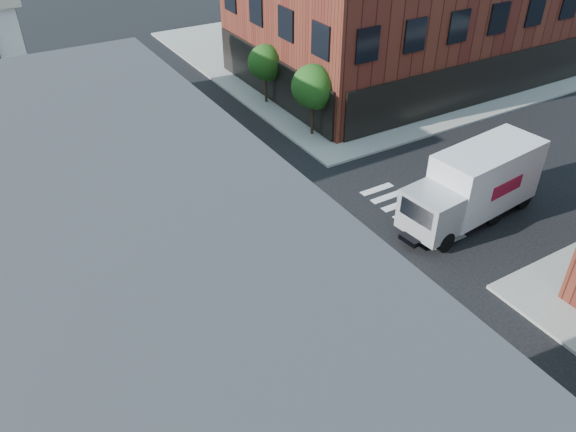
# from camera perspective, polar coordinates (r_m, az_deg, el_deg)

# --- Properties ---
(ground) EXTENTS (120.00, 120.00, 0.00)m
(ground) POSITION_cam_1_polar(r_m,az_deg,el_deg) (25.68, 0.50, -4.24)
(ground) COLOR black
(ground) RESTS_ON ground
(sidewalk_ne) EXTENTS (30.00, 30.00, 0.15)m
(sidewalk_ne) POSITION_cam_1_polar(r_m,az_deg,el_deg) (51.92, 8.62, 16.20)
(sidewalk_ne) COLOR gray
(sidewalk_ne) RESTS_ON ground
(tree_near) EXTENTS (2.69, 2.69, 4.49)m
(tree_near) POSITION_cam_1_polar(r_m,az_deg,el_deg) (34.98, 2.68, 12.81)
(tree_near) COLOR black
(tree_near) RESTS_ON ground
(tree_far) EXTENTS (2.43, 2.43, 4.07)m
(tree_far) POSITION_cam_1_polar(r_m,az_deg,el_deg) (39.89, -2.21, 15.17)
(tree_far) COLOR black
(tree_far) RESTS_ON ground
(signal_pole) EXTENTS (1.29, 1.24, 4.60)m
(signal_pole) POSITION_cam_1_polar(r_m,az_deg,el_deg) (17.23, -7.36, -15.99)
(signal_pole) COLOR black
(signal_pole) RESTS_ON ground
(box_truck) EXTENTS (8.30, 3.23, 3.68)m
(box_truck) POSITION_cam_1_polar(r_m,az_deg,el_deg) (28.73, 18.47, 3.05)
(box_truck) COLOR silver
(box_truck) RESTS_ON ground
(traffic_cone) EXTENTS (0.49, 0.49, 0.72)m
(traffic_cone) POSITION_cam_1_polar(r_m,az_deg,el_deg) (21.23, -5.50, -13.53)
(traffic_cone) COLOR #FF560B
(traffic_cone) RESTS_ON ground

